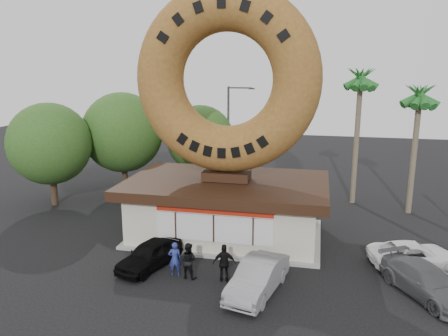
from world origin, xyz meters
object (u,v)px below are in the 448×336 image
Objects in this scene: donut_shop at (226,206)px; car_grey at (426,281)px; person_right at (224,263)px; car_silver at (258,277)px; car_white at (414,255)px; person_left at (175,259)px; person_center at (188,260)px; car_black at (150,255)px; giant_donut at (227,80)px; street_lamp at (230,132)px.

car_grey is (9.65, -4.80, -1.11)m from donut_shop.
car_silver is (1.61, -0.69, -0.17)m from person_right.
car_grey is 1.05× the size of car_white.
person_center is (0.65, -0.04, 0.02)m from person_left.
car_white is (0.07, 2.82, -0.06)m from car_grey.
person_right is 0.41× the size of car_white.
person_right is 0.46× the size of car_black.
car_black is 12.42m from car_grey.
person_right is at bearing 164.29° from person_left.
car_black is at bearing -36.64° from person_left.
donut_shop is 5.66m from car_black.
person_left is at bearing -103.35° from giant_donut.
car_grey is at bearing -52.16° from street_lamp.
giant_donut is at bearing 78.95° from car_black.
car_white is at bearing 43.57° from car_silver.
giant_donut is 2.62× the size of car_black.
car_black is 5.59m from car_silver.
donut_shop is 1.40× the size of street_lamp.
car_white is at bearing 31.53° from car_black.
giant_donut is at bearing -79.49° from street_lamp.
car_black is 12.81m from car_white.
car_silver is (3.31, -0.67, -0.14)m from person_center.
person_left is 10.95m from car_grey.
street_lamp is at bearing -75.34° from person_center.
giant_donut is 9.66m from person_right.
giant_donut reaches higher than person_right.
giant_donut reaches higher than car_black.
person_center is 10.92m from car_white.
giant_donut is 11.05m from street_lamp.
donut_shop is 2.49× the size of car_grey.
street_lamp is 17.17m from car_silver.
car_white is (7.05, 4.13, -0.11)m from car_silver.
street_lamp is at bearing 118.89° from car_silver.
giant_donut is at bearing 123.60° from car_grey.
street_lamp is at bearing -103.04° from person_left.
car_grey is at bearing 18.81° from car_black.
street_lamp is at bearing 31.19° from car_white.
donut_shop is 6.75m from car_silver.
person_left is 0.98× the size of person_center.
car_silver reaches higher than car_white.
donut_shop is at bearing -118.55° from person_left.
person_left is 0.65m from person_center.
car_grey is at bearing 174.26° from person_right.
person_left is 0.38× the size of car_silver.
street_lamp is 19.14m from car_grey.
car_silver reaches higher than car_black.
car_silver is (4.53, -16.12, -3.77)m from street_lamp.
car_silver is at bearing 146.96° from person_right.
donut_shop is 5.59m from person_right.
donut_shop is 6.62× the size of person_center.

